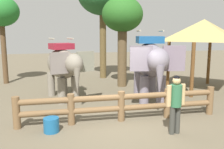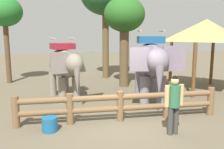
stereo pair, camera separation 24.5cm
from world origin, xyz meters
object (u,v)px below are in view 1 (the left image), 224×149
log_fence (121,104)px  feed_bucket (51,125)px  elephant_center (150,62)px  tourist_woman_in_black (176,100)px  tree_far_right (1,13)px  thatched_shelter (204,31)px  tree_back_center (122,18)px  elephant_near_left (64,66)px

log_fence → feed_bucket: bearing=-169.0°
elephant_center → tourist_woman_in_black: size_ratio=2.09×
tourist_woman_in_black → tree_far_right: size_ratio=0.35×
log_fence → thatched_shelter: 6.99m
log_fence → tree_back_center: bearing=74.3°
elephant_near_left → elephant_center: size_ratio=0.89×
log_fence → tourist_woman_in_black: tourist_woman_in_black is taller
elephant_near_left → tree_back_center: tree_back_center is taller
elephant_center → tourist_woman_in_black: bearing=-99.0°
log_fence → tree_back_center: size_ratio=1.42×
elephant_near_left → feed_bucket: (-0.54, -3.69, -1.35)m
tourist_woman_in_black → tree_far_right: (-6.43, 9.17, 3.13)m
tree_back_center → feed_bucket: bearing=-123.4°
thatched_shelter → feed_bucket: thatched_shelter is taller
thatched_shelter → tree_far_right: tree_far_right is taller
tree_far_right → elephant_near_left: bearing=-53.7°
thatched_shelter → tree_far_right: 11.39m
tree_back_center → tree_far_right: 7.06m
feed_bucket → tree_far_right: bearing=108.7°
tourist_woman_in_black → feed_bucket: (-3.65, 0.96, -0.81)m
tree_far_right → feed_bucket: 9.52m
elephant_near_left → feed_bucket: size_ratio=7.03×
tree_back_center → elephant_near_left: bearing=-146.8°
tree_back_center → tree_far_right: bearing=160.6°
thatched_shelter → tourist_woman_in_black: bearing=-129.3°
tree_back_center → feed_bucket: (-3.87, -5.86, -3.61)m
tourist_woman_in_black → elephant_center: bearing=81.0°
elephant_center → tree_far_right: bearing=140.5°
log_fence → tree_far_right: (-5.14, 7.75, 3.56)m
elephant_center → thatched_shelter: 4.16m
tree_far_right → feed_bucket: size_ratio=10.78×
tourist_woman_in_black → thatched_shelter: size_ratio=0.48×
elephant_center → tree_back_center: bearing=95.3°
elephant_center → elephant_near_left: bearing=161.4°
tourist_woman_in_black → thatched_shelter: bearing=50.7°
elephant_near_left → thatched_shelter: (7.24, 0.39, 1.54)m
thatched_shelter → tree_back_center: size_ratio=0.75×
elephant_near_left → tree_back_center: bearing=33.2°
elephant_center → thatched_shelter: (3.59, 1.62, 1.35)m
tree_back_center → log_fence: bearing=-105.7°
elephant_near_left → log_fence: bearing=-60.6°
thatched_shelter → tree_back_center: bearing=155.5°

